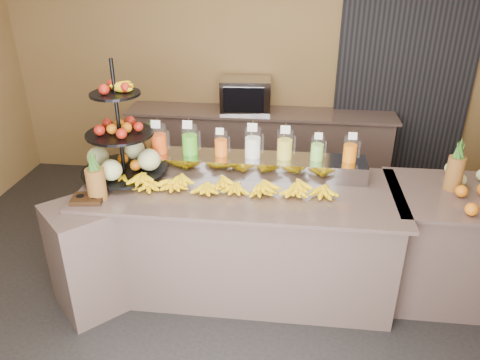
% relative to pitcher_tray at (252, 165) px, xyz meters
% --- Properties ---
extents(ground, '(6.00, 6.00, 0.00)m').
position_rel_pitcher_tray_xyz_m(ground, '(-0.06, -0.58, -1.01)').
color(ground, black).
rests_on(ground, ground).
extents(room_envelope, '(6.04, 5.02, 2.82)m').
position_rel_pitcher_tray_xyz_m(room_envelope, '(0.12, 0.21, 0.87)').
color(room_envelope, olive).
rests_on(room_envelope, ground).
extents(buffet_counter, '(2.75, 1.25, 0.93)m').
position_rel_pitcher_tray_xyz_m(buffet_counter, '(-0.18, -0.32, -0.54)').
color(buffet_counter, '#856860').
rests_on(buffet_counter, ground).
extents(right_counter, '(1.08, 0.88, 0.93)m').
position_rel_pitcher_tray_xyz_m(right_counter, '(1.64, -0.18, -0.54)').
color(right_counter, '#856860').
rests_on(right_counter, ground).
extents(back_ledge, '(3.10, 0.55, 0.93)m').
position_rel_pitcher_tray_xyz_m(back_ledge, '(-0.06, 1.67, -0.54)').
color(back_ledge, '#856860').
rests_on(back_ledge, ground).
extents(pitcher_tray, '(1.85, 0.30, 0.15)m').
position_rel_pitcher_tray_xyz_m(pitcher_tray, '(0.00, 0.00, 0.00)').
color(pitcher_tray, gray).
rests_on(pitcher_tray, buffet_counter).
extents(juice_pitcher_orange_a, '(0.13, 0.13, 0.31)m').
position_rel_pitcher_tray_xyz_m(juice_pitcher_orange_a, '(-0.78, -0.00, 0.18)').
color(juice_pitcher_orange_a, silver).
rests_on(juice_pitcher_orange_a, pitcher_tray).
extents(juice_pitcher_green, '(0.13, 0.14, 0.32)m').
position_rel_pitcher_tray_xyz_m(juice_pitcher_green, '(-0.52, -0.00, 0.18)').
color(juice_pitcher_green, silver).
rests_on(juice_pitcher_green, pitcher_tray).
extents(juice_pitcher_orange_b, '(0.11, 0.11, 0.27)m').
position_rel_pitcher_tray_xyz_m(juice_pitcher_orange_b, '(-0.26, -0.00, 0.17)').
color(juice_pitcher_orange_b, silver).
rests_on(juice_pitcher_orange_b, pitcher_tray).
extents(juice_pitcher_milk, '(0.13, 0.14, 0.32)m').
position_rel_pitcher_tray_xyz_m(juice_pitcher_milk, '(-0.00, -0.00, 0.18)').
color(juice_pitcher_milk, silver).
rests_on(juice_pitcher_milk, pitcher_tray).
extents(juice_pitcher_lemon, '(0.13, 0.13, 0.31)m').
position_rel_pitcher_tray_xyz_m(juice_pitcher_lemon, '(0.26, -0.00, 0.18)').
color(juice_pitcher_lemon, silver).
rests_on(juice_pitcher_lemon, pitcher_tray).
extents(juice_pitcher_lime, '(0.11, 0.11, 0.26)m').
position_rel_pitcher_tray_xyz_m(juice_pitcher_lime, '(0.52, -0.00, 0.16)').
color(juice_pitcher_lime, silver).
rests_on(juice_pitcher_lime, pitcher_tray).
extents(juice_pitcher_orange_c, '(0.11, 0.12, 0.27)m').
position_rel_pitcher_tray_xyz_m(juice_pitcher_orange_c, '(0.78, -0.00, 0.17)').
color(juice_pitcher_orange_c, silver).
rests_on(juice_pitcher_orange_c, pitcher_tray).
extents(banana_heap, '(1.81, 0.16, 0.15)m').
position_rel_pitcher_tray_xyz_m(banana_heap, '(-0.22, -0.32, -0.01)').
color(banana_heap, yellow).
rests_on(banana_heap, buffet_counter).
extents(fruit_stand, '(0.73, 0.73, 0.96)m').
position_rel_pitcher_tray_xyz_m(fruit_stand, '(-0.99, -0.18, 0.17)').
color(fruit_stand, black).
rests_on(fruit_stand, buffet_counter).
extents(condiment_caddy, '(0.25, 0.20, 0.03)m').
position_rel_pitcher_tray_xyz_m(condiment_caddy, '(-1.17, -0.62, -0.06)').
color(condiment_caddy, black).
rests_on(condiment_caddy, buffet_counter).
extents(pineapple_left_a, '(0.14, 0.14, 0.40)m').
position_rel_pitcher_tray_xyz_m(pineapple_left_a, '(-1.11, -0.57, 0.07)').
color(pineapple_left_a, brown).
rests_on(pineapple_left_a, buffet_counter).
extents(pineapple_left_b, '(0.13, 0.13, 0.40)m').
position_rel_pitcher_tray_xyz_m(pineapple_left_b, '(-0.89, 0.13, 0.07)').
color(pineapple_left_b, brown).
rests_on(pineapple_left_b, buffet_counter).
extents(oven_warmer, '(0.59, 0.43, 0.38)m').
position_rel_pitcher_tray_xyz_m(oven_warmer, '(-0.23, 1.67, 0.11)').
color(oven_warmer, gray).
rests_on(oven_warmer, back_ledge).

